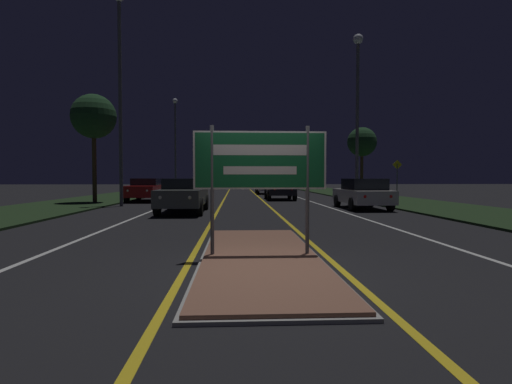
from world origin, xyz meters
TOP-DOWN VIEW (x-y plane):
  - ground_plane at (0.00, 0.00)m, footprint 160.00×160.00m
  - median_island at (0.00, 0.80)m, footprint 2.15×6.59m
  - verge_left at (-9.50, 20.00)m, footprint 5.00×100.00m
  - verge_right at (9.50, 20.00)m, footprint 5.00×100.00m
  - centre_line_yellow_left at (-1.27, 25.00)m, footprint 0.12×70.00m
  - centre_line_yellow_right at (1.27, 25.00)m, footprint 0.12×70.00m
  - lane_line_white_left at (-4.20, 25.00)m, footprint 0.12×70.00m
  - lane_line_white_right at (4.20, 25.00)m, footprint 0.12×70.00m
  - edge_line_white_left at (-7.20, 25.00)m, footprint 0.10×70.00m
  - edge_line_white_right at (7.20, 25.00)m, footprint 0.10×70.00m
  - highway_sign at (0.00, 0.80)m, footprint 2.42×0.07m
  - streetlight_left_near at (-6.38, 14.49)m, footprint 0.46×0.46m
  - streetlight_left_far at (-6.62, 34.61)m, footprint 0.51×0.51m
  - streetlight_right_near at (6.39, 15.82)m, footprint 0.56×0.56m
  - car_receding_0 at (5.57, 12.20)m, footprint 1.94×4.33m
  - car_receding_1 at (2.50, 20.22)m, footprint 1.88×4.12m
  - car_receding_2 at (2.37, 29.67)m, footprint 2.02×4.62m
  - car_approaching_0 at (-2.67, 10.64)m, footprint 1.87×4.84m
  - car_approaching_1 at (-6.05, 18.87)m, footprint 1.89×4.71m
  - warning_sign at (9.67, 18.14)m, footprint 0.60×0.06m
  - roadside_palm_left at (-8.53, 16.78)m, footprint 2.50×2.50m
  - roadside_palm_right at (9.45, 24.55)m, footprint 2.28×2.28m

SIDE VIEW (x-z plane):
  - ground_plane at x=0.00m, z-range 0.00..0.00m
  - centre_line_yellow_left at x=-1.27m, z-range 0.00..0.01m
  - centre_line_yellow_right at x=1.27m, z-range 0.00..0.01m
  - lane_line_white_left at x=-4.20m, z-range 0.00..0.01m
  - lane_line_white_right at x=4.20m, z-range 0.00..0.01m
  - edge_line_white_left at x=-7.20m, z-range 0.00..0.01m
  - edge_line_white_right at x=7.20m, z-range 0.00..0.01m
  - verge_left at x=-9.50m, z-range 0.00..0.08m
  - verge_right at x=9.50m, z-range 0.00..0.08m
  - median_island at x=0.00m, z-range -0.01..0.09m
  - car_receding_0 at x=5.57m, z-range 0.03..1.47m
  - car_approaching_1 at x=-6.05m, z-range 0.05..1.48m
  - car_receding_1 at x=2.50m, z-range 0.06..1.49m
  - car_receding_2 at x=2.37m, z-range 0.05..1.52m
  - car_approaching_0 at x=-2.67m, z-range 0.06..1.51m
  - warning_sign at x=9.67m, z-range 0.33..2.85m
  - highway_sign at x=0.00m, z-range 0.56..2.90m
  - roadside_palm_right at x=9.45m, z-range 1.57..6.92m
  - roadside_palm_left at x=-8.53m, z-range 1.86..8.00m
  - streetlight_left_far at x=-6.62m, z-range 1.26..10.76m
  - streetlight_right_near at x=6.39m, z-range 1.55..11.06m
  - streetlight_left_near at x=-6.38m, z-range 1.01..11.89m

